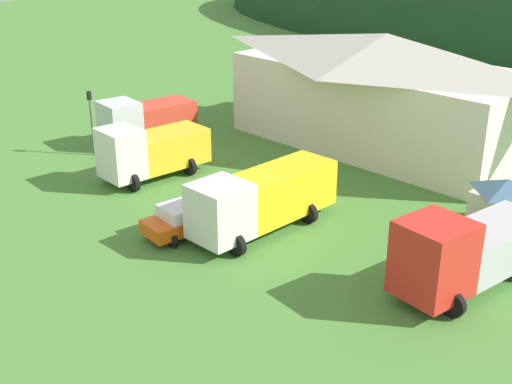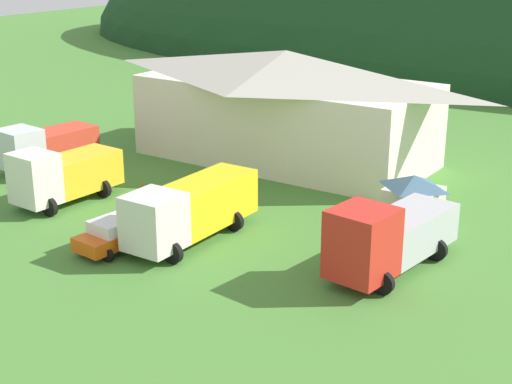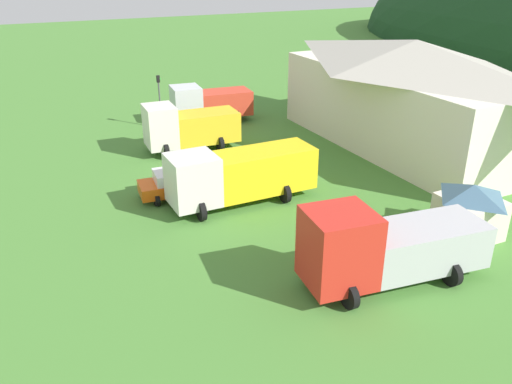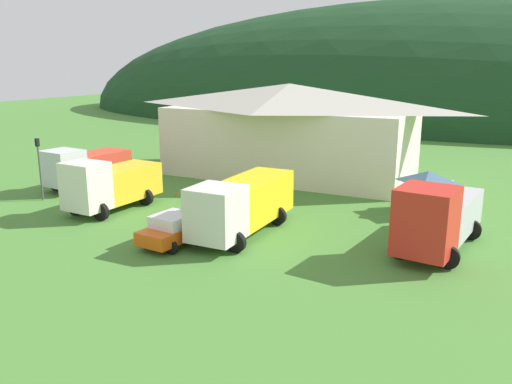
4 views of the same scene
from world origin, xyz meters
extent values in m
plane|color=#477F33|center=(0.00, 0.00, 0.00)|extent=(200.00, 200.00, 0.00)
cube|color=silver|center=(-2.90, 14.29, 2.85)|extent=(19.90, 9.25, 5.70)
pyramid|color=#B7B2A3|center=(-2.90, 14.29, 6.70)|extent=(21.49, 9.99, 2.00)
cube|color=beige|center=(9.51, 7.65, 1.03)|extent=(2.79, 2.55, 2.06)
pyramid|color=#42667F|center=(9.51, 7.65, 2.42)|extent=(3.01, 2.75, 0.72)
cube|color=silver|center=(-15.25, 1.30, 1.86)|extent=(2.81, 2.55, 2.61)
cube|color=black|center=(-15.26, 1.19, 2.43)|extent=(1.57, 1.97, 0.84)
cube|color=red|center=(-14.90, 4.62, 1.55)|extent=(3.03, 4.63, 2.01)
cylinder|color=black|center=(-14.11, 1.18, 0.55)|extent=(1.10, 0.30, 1.10)
cylinder|color=black|center=(-16.39, 1.42, 0.55)|extent=(1.10, 0.30, 1.10)
cylinder|color=black|center=(-13.70, 5.16, 0.55)|extent=(1.10, 0.30, 1.10)
cylinder|color=black|center=(-15.97, 5.40, 0.55)|extent=(1.10, 0.30, 1.10)
cube|color=silver|center=(-9.06, -2.75, 2.02)|extent=(2.65, 2.19, 2.95)
cube|color=black|center=(-9.06, -2.85, 2.67)|extent=(1.45, 1.72, 0.94)
cube|color=gold|center=(-8.88, 0.58, 1.61)|extent=(2.78, 4.75, 2.13)
cylinder|color=black|center=(-7.94, -2.81, 0.55)|extent=(1.10, 0.30, 1.10)
cylinder|color=black|center=(-10.18, -2.69, 0.55)|extent=(1.10, 0.30, 1.10)
cylinder|color=black|center=(-7.72, 1.22, 0.55)|extent=(1.10, 0.30, 1.10)
cylinder|color=black|center=(-9.96, 1.34, 0.55)|extent=(1.10, 0.30, 1.10)
cube|color=silver|center=(0.96, -3.92, 1.92)|extent=(2.51, 2.58, 2.75)
cube|color=black|center=(0.96, -4.04, 2.53)|extent=(1.35, 2.06, 0.88)
cube|color=yellow|center=(0.93, 0.33, 1.75)|extent=(2.53, 5.95, 2.40)
cylinder|color=black|center=(2.06, -3.91, 0.55)|extent=(1.10, 0.30, 1.10)
cylinder|color=black|center=(-0.14, -3.92, 0.55)|extent=(1.10, 0.30, 1.10)
cylinder|color=black|center=(2.03, 1.23, 0.55)|extent=(1.10, 0.30, 1.10)
cylinder|color=black|center=(-0.17, 1.22, 0.55)|extent=(1.10, 0.30, 1.10)
cube|color=red|center=(10.78, -1.15, 2.14)|extent=(2.88, 3.00, 3.19)
cube|color=black|center=(10.76, -1.28, 2.84)|extent=(1.63, 2.32, 1.02)
cube|color=#B2B2B7|center=(11.27, 2.92, 1.51)|extent=(3.21, 5.75, 1.92)
cylinder|color=black|center=(11.91, -1.28, 0.55)|extent=(1.10, 0.30, 1.10)
cylinder|color=black|center=(9.65, -1.01, 0.55)|extent=(1.10, 0.30, 1.10)
cylinder|color=black|center=(12.49, 3.60, 0.55)|extent=(1.10, 0.30, 1.10)
cylinder|color=black|center=(10.23, 3.87, 0.55)|extent=(1.10, 0.30, 1.10)
cube|color=#E55712|center=(-1.38, -3.75, 0.69)|extent=(2.40, 5.24, 0.70)
cube|color=silver|center=(-1.44, -4.36, 1.35)|extent=(1.95, 2.19, 0.62)
cylinder|color=black|center=(-0.71, -5.55, 0.34)|extent=(0.68, 0.24, 0.68)
cylinder|color=black|center=(-2.38, -5.39, 0.34)|extent=(0.68, 0.24, 0.68)
cylinder|color=black|center=(-0.38, -2.12, 0.34)|extent=(0.68, 0.24, 0.68)
cylinder|color=black|center=(-2.04, -1.95, 0.34)|extent=(0.68, 0.24, 0.68)
cone|color=orange|center=(-2.83, 1.45, 0.00)|extent=(0.36, 0.36, 0.47)
cone|color=orange|center=(-7.38, 4.21, 0.00)|extent=(0.36, 0.36, 0.59)
camera|label=1|loc=(22.82, -22.98, 15.03)|focal=47.11mm
camera|label=2|loc=(24.40, -29.68, 15.24)|focal=53.36mm
camera|label=3|loc=(25.93, -12.28, 12.97)|focal=36.75mm
camera|label=4|loc=(14.14, -25.50, 9.38)|focal=36.30mm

